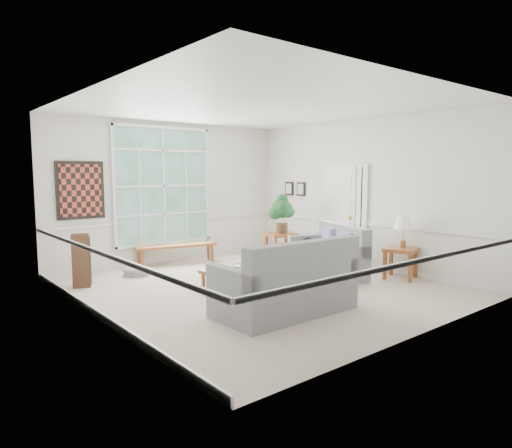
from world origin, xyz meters
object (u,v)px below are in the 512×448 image
at_px(loveseat_front, 285,275).
at_px(coffee_table, 232,279).
at_px(end_table, 281,247).
at_px(side_table, 400,263).
at_px(loveseat_right, 326,250).

height_order(loveseat_front, coffee_table, loveseat_front).
distance_m(loveseat_front, coffee_table, 1.48).
distance_m(loveseat_front, end_table, 3.80).
bearing_deg(side_table, coffee_table, 156.21).
bearing_deg(side_table, end_table, 101.09).
relative_size(coffee_table, side_table, 1.73).
relative_size(loveseat_right, end_table, 2.83).
bearing_deg(coffee_table, end_table, 26.12).
distance_m(loveseat_right, end_table, 1.63).
bearing_deg(end_table, side_table, -78.91).
bearing_deg(loveseat_front, end_table, 49.39).
bearing_deg(side_table, loveseat_front, -176.96).
bearing_deg(coffee_table, side_table, -28.39).
height_order(coffee_table, side_table, side_table).
relative_size(loveseat_front, side_table, 3.38).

